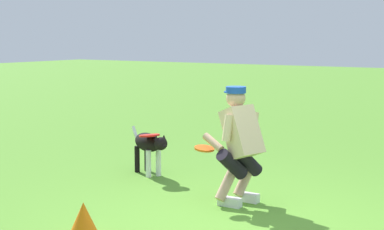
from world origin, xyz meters
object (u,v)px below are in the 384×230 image
(dog, at_px, (149,145))
(training_cone, at_px, (84,219))
(frisbee_flying, at_px, (149,135))
(frisbee_held, at_px, (204,148))
(person, at_px, (240,142))

(dog, height_order, training_cone, dog)
(frisbee_flying, xyz_separation_m, frisbee_held, (-1.19, 0.60, 0.05))
(person, bearing_deg, dog, -3.74)
(frisbee_held, distance_m, training_cone, 1.65)
(dog, relative_size, frisbee_held, 4.12)
(training_cone, bearing_deg, frisbee_flying, -69.04)
(person, bearing_deg, frisbee_held, 38.35)
(person, height_order, frisbee_flying, person)
(frisbee_flying, height_order, frisbee_held, frisbee_held)
(frisbee_held, xyz_separation_m, training_cone, (0.37, 1.54, -0.45))
(dog, relative_size, training_cone, 2.93)
(frisbee_held, relative_size, training_cone, 0.71)
(person, distance_m, dog, 1.81)
(dog, bearing_deg, person, 7.17)
(frisbee_flying, relative_size, frisbee_held, 1.22)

